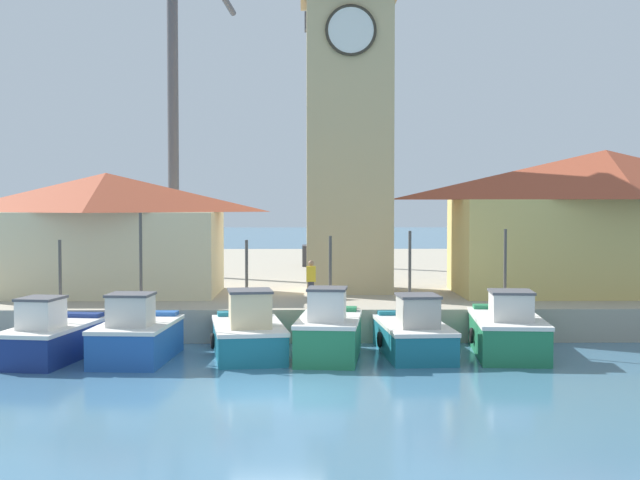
{
  "coord_description": "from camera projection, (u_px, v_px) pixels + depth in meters",
  "views": [
    {
      "loc": [
        0.71,
        -22.37,
        4.89
      ],
      "look_at": [
        1.27,
        10.24,
        3.5
      ],
      "focal_mm": 50.0,
      "sensor_mm": 36.0,
      "label": 1
    }
  ],
  "objects": [
    {
      "name": "warehouse_right",
      "position": [
        605.0,
        220.0,
        36.0
      ],
      "size": [
        12.37,
        5.6,
        5.83
      ],
      "color": "tan",
      "rests_on": "quay_wharf"
    },
    {
      "name": "fishing_boat_left_outer",
      "position": [
        137.0,
        336.0,
        27.47
      ],
      "size": [
        2.4,
        4.27,
        4.56
      ],
      "color": "#2356A8",
      "rests_on": "ground"
    },
    {
      "name": "warehouse_left",
      "position": [
        106.0,
        232.0,
        35.87
      ],
      "size": [
        9.38,
        5.6,
        4.9
      ],
      "color": "beige",
      "rests_on": "quay_wharf"
    },
    {
      "name": "quay_wharf",
      "position": [
        292.0,
        278.0,
        50.74
      ],
      "size": [
        120.0,
        40.0,
        1.17
      ],
      "primitive_type": "cube",
      "color": "#A89E89",
      "rests_on": "ground"
    },
    {
      "name": "fishing_boat_mid_left",
      "position": [
        329.0,
        333.0,
        27.81
      ],
      "size": [
        2.31,
        4.3,
        3.82
      ],
      "color": "#237A4C",
      "rests_on": "ground"
    },
    {
      "name": "fishing_boat_mid_right",
      "position": [
        507.0,
        331.0,
        28.49
      ],
      "size": [
        2.55,
        5.08,
        4.01
      ],
      "color": "#237A4C",
      "rests_on": "ground"
    },
    {
      "name": "fishing_boat_center",
      "position": [
        413.0,
        334.0,
        28.49
      ],
      "size": [
        2.29,
        5.03,
        3.95
      ],
      "color": "#196B7F",
      "rests_on": "ground"
    },
    {
      "name": "clock_tower",
      "position": [
        349.0,
        107.0,
        37.02
      ],
      "size": [
        3.99,
        3.99,
        16.31
      ],
      "color": "tan",
      "rests_on": "quay_wharf"
    },
    {
      "name": "fishing_boat_left_inner",
      "position": [
        248.0,
        334.0,
        28.23
      ],
      "size": [
        2.77,
        4.95,
        3.67
      ],
      "color": "#196B7F",
      "rests_on": "ground"
    },
    {
      "name": "port_crane_near",
      "position": [
        320.0,
        158.0,
        51.96
      ],
      "size": [
        2.92,
        7.59,
        17.15
      ],
      "color": "#353539",
      "rests_on": "quay_wharf"
    },
    {
      "name": "port_crane_far",
      "position": [
        176.0,
        135.0,
        45.31
      ],
      "size": [
        3.53,
        10.93,
        18.39
      ],
      "color": "#353539",
      "rests_on": "quay_wharf"
    },
    {
      "name": "dock_worker_near_tower",
      "position": [
        311.0,
        282.0,
        32.14
      ],
      "size": [
        0.34,
        0.22,
        1.62
      ],
      "color": "#33333D",
      "rests_on": "quay_wharf"
    },
    {
      "name": "ground_plane",
      "position": [
        277.0,
        395.0,
        22.55
      ],
      "size": [
        300.0,
        300.0,
        0.0
      ],
      "primitive_type": "plane",
      "color": "teal"
    },
    {
      "name": "fishing_boat_far_left",
      "position": [
        52.0,
        337.0,
        27.55
      ],
      "size": [
        2.55,
        4.75,
        3.7
      ],
      "color": "navy",
      "rests_on": "ground"
    }
  ]
}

